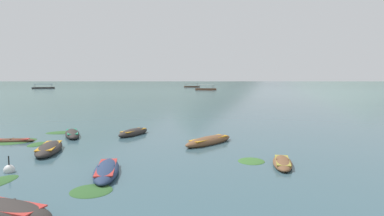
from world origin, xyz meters
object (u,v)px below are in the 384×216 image
Objects in this scene: rowboat_9 at (12,141)px; ferry_1 at (43,88)px; rowboat_5 at (282,163)px; rowboat_6 at (133,132)px; ferry_2 at (192,86)px; mooring_buoy at (9,170)px; rowboat_3 at (106,170)px; ferry_0 at (206,89)px; rowboat_1 at (4,211)px; rowboat_7 at (49,149)px; rowboat_4 at (209,141)px; rowboat_0 at (72,134)px.

ferry_1 is at bearing 113.58° from rowboat_9.
rowboat_6 reaches higher than rowboat_5.
rowboat_5 is 165.25m from ferry_1.
ferry_2 is 10.05× the size of mooring_buoy.
ferry_0 is at bearing 84.21° from rowboat_3.
rowboat_5 is 3.37× the size of mooring_buoy.
ferry_1 reaches higher than rowboat_5.
ferry_1 is 11.65× the size of mooring_buoy.
rowboat_9 is at bearing -161.39° from rowboat_6.
rowboat_1 is at bearing -62.14° from mooring_buoy.
ferry_0 reaches higher than rowboat_6.
rowboat_5 is 18.50m from rowboat_9.
rowboat_1 is 0.92× the size of rowboat_7.
rowboat_4 is 10.23m from rowboat_7.
rowboat_4 is at bearing 52.31° from rowboat_3.
ferry_0 is at bearing -16.49° from ferry_1.
rowboat_9 is (-3.98, 3.13, -0.10)m from rowboat_7.
mooring_buoy reaches higher than rowboat_0.
ferry_2 is at bearing 95.68° from ferry_0.
mooring_buoy is (-2.62, 4.96, -0.10)m from rowboat_1.
rowboat_5 is (3.40, -5.56, -0.06)m from rowboat_4.
ferry_1 is (-74.72, 140.06, 0.24)m from rowboat_4.
rowboat_1 is 0.42× the size of ferry_0.
ferry_1 is 81.68m from ferry_2.
rowboat_3 is 175.40m from ferry_2.
mooring_buoy is at bearing -112.89° from rowboat_6.
ferry_1 is at bearing 113.81° from mooring_buoy.
ferry_0 is (17.09, 118.11, 0.24)m from rowboat_7.
rowboat_6 is at bearing 83.83° from rowboat_1.
rowboat_0 is at bearing 163.72° from rowboat_4.
rowboat_4 reaches higher than rowboat_0.
rowboat_4 is at bearing -61.92° from ferry_1.
ferry_1 is (-64.74, 142.35, 0.24)m from rowboat_7.
rowboat_4 is 6.52m from rowboat_5.
rowboat_0 is 16.37m from rowboat_5.
rowboat_4 reaches higher than rowboat_9.
rowboat_3 is 4.46× the size of mooring_buoy.
rowboat_1 is 1.10× the size of rowboat_6.
rowboat_7 reaches higher than rowboat_4.
rowboat_9 is at bearing 141.88° from rowboat_7.
rowboat_7 is 119.35m from ferry_0.
ferry_0 and ferry_1 have the same top height.
mooring_buoy is (64.66, -146.53, -0.34)m from ferry_1.
rowboat_0 reaches higher than rowboat_9.
rowboat_4 is 11.96m from mooring_buoy.
mooring_buoy is at bearing -61.92° from rowboat_9.
mooring_buoy is at bearing 117.86° from rowboat_1.
rowboat_6 is 112.99m from ferry_0.
rowboat_9 is 0.33× the size of ferry_2.
rowboat_1 is at bearing -92.97° from ferry_2.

